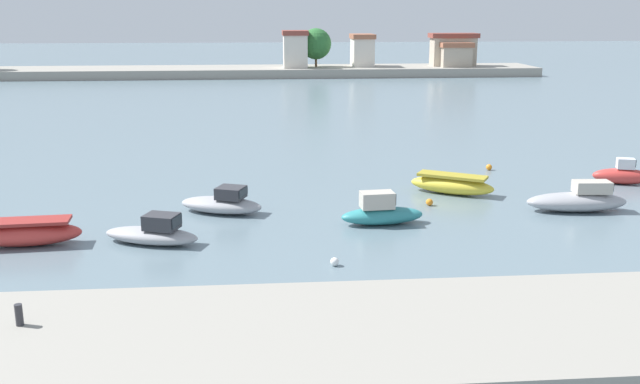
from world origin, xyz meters
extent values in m
cylinder|color=#2D2D33|center=(6.46, -5.68, 2.16)|extent=(0.20, 0.20, 0.58)
ellipsoid|color=#C63833|center=(2.70, 6.68, 0.50)|extent=(4.78, 1.80, 1.00)
cube|color=maroon|center=(2.70, 6.68, 1.07)|extent=(3.83, 1.50, 0.14)
ellipsoid|color=#9E9EA3|center=(8.04, 6.49, 0.35)|extent=(4.54, 2.78, 0.70)
cube|color=#333338|center=(8.53, 6.33, 1.02)|extent=(1.66, 1.46, 0.64)
cube|color=black|center=(9.19, 6.10, 1.09)|extent=(0.39, 0.94, 0.45)
ellipsoid|color=#9E9EA3|center=(10.82, 11.09, 0.40)|extent=(4.58, 3.10, 0.79)
cube|color=#333338|center=(11.33, 10.89, 1.08)|extent=(1.64, 1.59, 0.57)
cube|color=black|center=(11.93, 10.66, 1.14)|extent=(0.46, 1.04, 0.40)
ellipsoid|color=teal|center=(18.51, 8.48, 0.41)|extent=(4.04, 1.65, 0.81)
cube|color=#BCB2A3|center=(18.24, 8.46, 1.20)|extent=(1.62, 1.05, 0.76)
cube|color=black|center=(19.02, 8.52, 1.27)|extent=(0.15, 0.84, 0.53)
ellipsoid|color=yellow|center=(23.30, 13.78, 0.47)|extent=(4.70, 3.51, 0.94)
cube|color=#A8952A|center=(23.30, 13.78, 1.02)|extent=(3.78, 2.85, 0.15)
ellipsoid|color=#9E9EA3|center=(28.64, 9.87, 0.48)|extent=(5.14, 2.00, 0.95)
cube|color=#BCB2A3|center=(29.35, 9.82, 1.25)|extent=(1.83, 1.06, 0.59)
cube|color=black|center=(30.24, 9.76, 1.31)|extent=(0.13, 0.85, 0.41)
ellipsoid|color=#C63833|center=(33.80, 15.18, 0.46)|extent=(3.50, 1.98, 0.92)
cube|color=silver|center=(33.89, 15.16, 1.22)|extent=(1.09, 0.88, 0.60)
cube|color=black|center=(34.35, 15.02, 1.28)|extent=(0.24, 0.57, 0.42)
sphere|color=orange|center=(27.23, 19.42, 0.19)|extent=(0.38, 0.38, 0.38)
sphere|color=orange|center=(21.51, 11.50, 0.18)|extent=(0.36, 0.36, 0.36)
sphere|color=white|center=(15.67, 3.03, 0.17)|extent=(0.35, 0.35, 0.35)
cube|color=gray|center=(0.00, 86.46, 0.66)|extent=(110.56, 10.77, 1.32)
cube|color=beige|center=(18.41, 85.13, 3.71)|extent=(3.48, 3.99, 4.79)
cube|color=brown|center=(18.41, 85.13, 6.46)|extent=(3.83, 4.39, 0.70)
cube|color=beige|center=(28.83, 86.84, 3.41)|extent=(3.15, 4.74, 4.18)
cube|color=#995B42|center=(28.83, 86.84, 5.85)|extent=(3.46, 5.21, 0.70)
cube|color=#B2A38E|center=(42.89, 85.45, 2.80)|extent=(4.47, 4.62, 2.95)
cube|color=#995B42|center=(42.89, 85.45, 4.62)|extent=(4.92, 5.08, 0.70)
cube|color=#B2A38E|center=(43.02, 86.69, 3.46)|extent=(6.69, 3.20, 4.27)
cube|color=brown|center=(43.02, 86.69, 5.94)|extent=(7.36, 3.53, 0.70)
cylinder|color=brown|center=(21.67, 86.71, 2.10)|extent=(0.36, 0.36, 1.56)
sphere|color=#2D6B33|center=(21.67, 86.71, 4.76)|extent=(4.69, 4.69, 4.69)
camera|label=1|loc=(12.81, -23.42, 9.87)|focal=39.95mm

